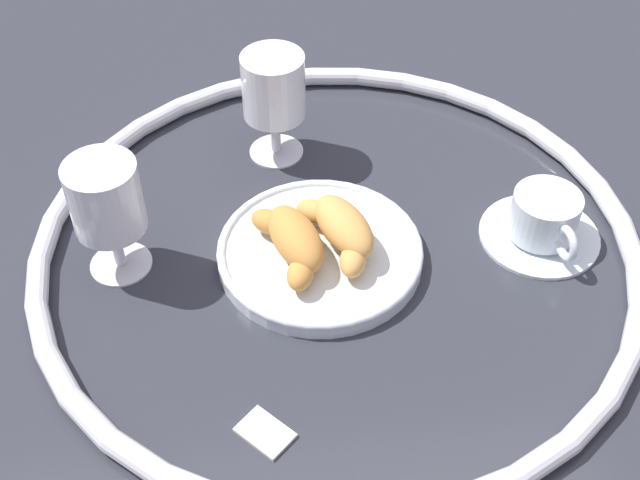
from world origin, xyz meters
TOP-DOWN VIEW (x-y plane):
  - ground_plane at (0.00, 0.00)m, footprint 2.20×2.20m
  - table_chrome_rim at (0.00, 0.00)m, footprint 0.67×0.67m
  - pastry_plate at (-0.01, 0.02)m, footprint 0.23×0.23m
  - croissant_large at (-0.01, -0.00)m, footprint 0.13×0.10m
  - croissant_small at (-0.02, 0.05)m, footprint 0.13×0.09m
  - coffee_cup_near at (-0.01, -0.23)m, footprint 0.14×0.14m
  - juice_glass_left at (-0.00, 0.24)m, footprint 0.08×0.08m
  - juice_glass_right at (0.18, 0.06)m, footprint 0.08×0.08m
  - sugar_packet at (-0.23, 0.09)m, footprint 0.06×0.06m

SIDE VIEW (x-z plane):
  - ground_plane at x=0.00m, z-range 0.00..0.00m
  - sugar_packet at x=-0.23m, z-range 0.00..0.01m
  - pastry_plate at x=-0.01m, z-range 0.00..0.02m
  - table_chrome_rim at x=0.00m, z-range 0.00..0.02m
  - coffee_cup_near at x=-0.01m, z-range 0.00..0.06m
  - croissant_large at x=-0.01m, z-range 0.02..0.06m
  - croissant_small at x=-0.02m, z-range 0.02..0.06m
  - juice_glass_right at x=0.18m, z-range 0.02..0.16m
  - juice_glass_left at x=0.00m, z-range 0.02..0.16m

